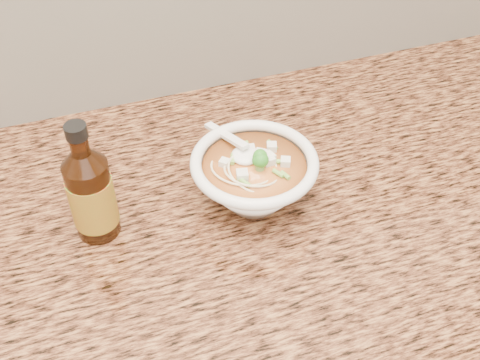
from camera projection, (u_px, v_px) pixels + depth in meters
name	position (u px, v px, depth m)	size (l,w,h in m)	color
counter_slab	(117.00, 259.00, 0.79)	(4.00, 0.68, 0.04)	#936036
soup_bowl	(254.00, 179.00, 0.81)	(0.17, 0.19, 0.09)	white
hot_sauce_bottle	(91.00, 194.00, 0.75)	(0.07, 0.07, 0.18)	#3B1A08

